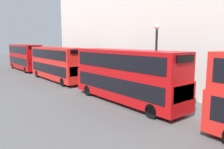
# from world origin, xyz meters

# --- Properties ---
(bus_second_in_queue) EXTENTS (2.59, 11.04, 4.35)m
(bus_second_in_queue) POSITION_xyz_m (1.60, 18.16, 2.40)
(bus_second_in_queue) COLOR #B20C0F
(bus_second_in_queue) RESTS_ON ground
(bus_third_in_queue) EXTENTS (2.59, 11.41, 4.28)m
(bus_third_in_queue) POSITION_xyz_m (1.60, 31.48, 2.37)
(bus_third_in_queue) COLOR red
(bus_third_in_queue) RESTS_ON ground
(bus_trailing) EXTENTS (2.59, 10.95, 4.48)m
(bus_trailing) POSITION_xyz_m (1.60, 44.78, 2.47)
(bus_trailing) COLOR #B20C0F
(bus_trailing) RESTS_ON ground
(street_lamp) EXTENTS (0.44, 0.44, 6.39)m
(street_lamp) POSITION_xyz_m (3.57, 16.67, 3.96)
(street_lamp) COLOR black
(street_lamp) RESTS_ON ground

